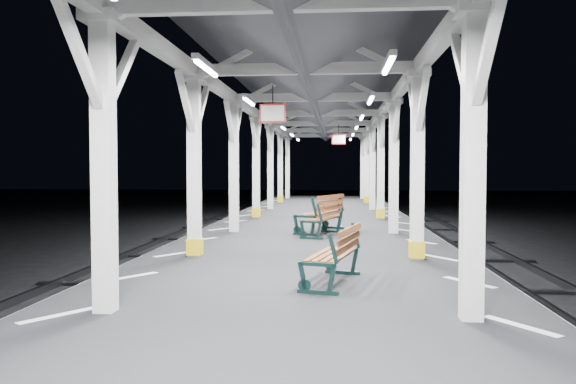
# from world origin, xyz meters

# --- Properties ---
(ground) EXTENTS (120.00, 120.00, 0.00)m
(ground) POSITION_xyz_m (0.00, 0.00, 0.00)
(ground) COLOR black
(ground) RESTS_ON ground
(platform) EXTENTS (6.00, 50.00, 1.00)m
(platform) POSITION_xyz_m (0.00, 0.00, 0.50)
(platform) COLOR black
(platform) RESTS_ON ground
(hazard_stripes_left) EXTENTS (1.00, 48.00, 0.01)m
(hazard_stripes_left) POSITION_xyz_m (-2.45, 0.00, 1.00)
(hazard_stripes_left) COLOR silver
(hazard_stripes_left) RESTS_ON platform
(hazard_stripes_right) EXTENTS (1.00, 48.00, 0.01)m
(hazard_stripes_right) POSITION_xyz_m (2.45, 0.00, 1.00)
(hazard_stripes_right) COLOR silver
(hazard_stripes_right) RESTS_ON platform
(canopy) EXTENTS (5.40, 49.00, 4.65)m
(canopy) POSITION_xyz_m (0.00, -0.02, 4.56)
(canopy) COLOR silver
(canopy) RESTS_ON platform
(bench_near) EXTENTS (0.88, 1.57, 0.81)m
(bench_near) POSITION_xyz_m (0.59, -0.25, 1.43)
(bench_near) COLOR #112A28
(bench_near) RESTS_ON platform
(bench_mid) EXTENTS (1.00, 1.63, 0.83)m
(bench_mid) POSITION_xyz_m (0.33, 5.30, 1.44)
(bench_mid) COLOR #112A28
(bench_mid) RESTS_ON platform
(bench_far) EXTENTS (1.27, 1.87, 0.96)m
(bench_far) POSITION_xyz_m (0.26, 6.10, 1.51)
(bench_far) COLOR #112A28
(bench_far) RESTS_ON platform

